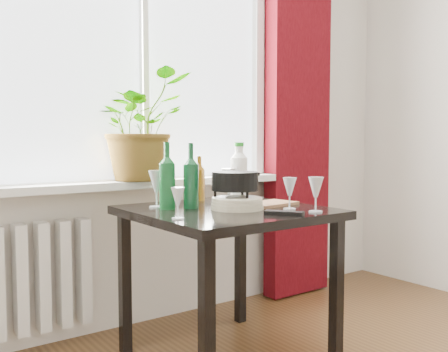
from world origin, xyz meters
TOP-DOWN VIEW (x-y plane):
  - window at (0.00, 2.22)m, footprint 1.72×0.08m
  - windowsill at (0.00, 2.15)m, footprint 1.72×0.20m
  - curtain at (1.12, 2.12)m, footprint 0.50×0.12m
  - radiator at (-0.75, 2.18)m, footprint 0.80×0.10m
  - table at (0.10, 1.55)m, footprint 0.85×0.85m
  - potted_plant at (-0.07, 2.13)m, footprint 0.68×0.63m
  - wine_bottle_left at (-0.15, 1.69)m, footprint 0.09×0.09m
  - wine_bottle_right at (-0.04, 1.66)m, footprint 0.08×0.08m
  - bottle_amber at (0.16, 1.88)m, footprint 0.08×0.08m
  - cleaning_bottle at (0.35, 1.78)m, footprint 0.12×0.12m
  - wineglass_front_right at (0.31, 1.34)m, footprint 0.07×0.07m
  - wineglass_far_right at (0.34, 1.21)m, footprint 0.09×0.09m
  - wineglass_back_center at (0.26, 1.75)m, footprint 0.08×0.08m
  - wineglass_back_left at (-0.16, 1.77)m, footprint 0.10×0.10m
  - wineglass_front_left at (-0.26, 1.40)m, footprint 0.07×0.07m
  - plate_stack at (0.12, 1.49)m, footprint 0.29×0.29m
  - fondue_pot at (0.14, 1.54)m, footprint 0.30×0.27m
  - tv_remote at (0.17, 1.23)m, footprint 0.13×0.17m
  - cutting_board at (0.34, 1.52)m, footprint 0.28×0.20m

SIDE VIEW (x-z plane):
  - radiator at x=-0.75m, z-range 0.10..0.66m
  - table at x=0.10m, z-range 0.28..1.02m
  - cutting_board at x=0.34m, z-range 0.74..0.75m
  - tv_remote at x=0.17m, z-range 0.74..0.76m
  - plate_stack at x=0.12m, z-range 0.74..0.79m
  - wineglass_front_left at x=-0.26m, z-range 0.74..0.87m
  - wineglass_front_right at x=0.31m, z-range 0.74..0.89m
  - wineglass_far_right at x=0.34m, z-range 0.74..0.90m
  - windowsill at x=0.00m, z-range 0.80..0.84m
  - fondue_pot at x=0.14m, z-range 0.74..0.91m
  - wineglass_back_center at x=0.26m, z-range 0.74..0.92m
  - wineglass_back_left at x=-0.16m, z-range 0.74..0.92m
  - bottle_amber at x=0.16m, z-range 0.74..0.98m
  - wine_bottle_right at x=-0.04m, z-range 0.74..1.05m
  - wine_bottle_left at x=-0.15m, z-range 0.74..1.06m
  - cleaning_bottle at x=0.35m, z-range 0.74..1.06m
  - potted_plant at x=-0.07m, z-range 0.85..1.45m
  - curtain at x=1.12m, z-range 0.01..2.58m
  - window at x=0.00m, z-range 0.79..2.41m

